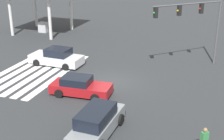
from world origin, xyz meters
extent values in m
plane|color=#2B2D30|center=(0.00, 0.00, 0.00)|extent=(112.75, 112.75, 0.00)
cube|color=silver|center=(0.00, -9.37, 0.00)|extent=(10.41, 0.60, 0.01)
cube|color=silver|center=(0.00, -8.42, 0.00)|extent=(10.41, 0.60, 0.01)
cube|color=silver|center=(0.00, -7.47, 0.00)|extent=(10.41, 0.60, 0.01)
cube|color=silver|center=(0.00, -6.52, 0.00)|extent=(10.41, 0.60, 0.01)
cube|color=silver|center=(0.00, -5.57, 0.00)|extent=(10.41, 0.60, 0.01)
cube|color=silver|center=(0.00, -4.62, 0.00)|extent=(10.41, 0.60, 0.01)
cylinder|color=#47474C|center=(-7.32, 7.32, 2.96)|extent=(0.18, 0.18, 5.92)
cylinder|color=#47474C|center=(-4.87, 4.87, 5.67)|extent=(4.98, 4.98, 0.12)
cube|color=black|center=(-5.85, 5.85, 5.20)|extent=(0.40, 0.40, 0.84)
sphere|color=red|center=(-5.74, 5.74, 5.20)|extent=(0.16, 0.16, 0.16)
cube|color=black|center=(-4.26, 4.26, 5.20)|extent=(0.40, 0.40, 0.84)
sphere|color=gold|center=(-4.15, 4.15, 5.20)|extent=(0.16, 0.16, 0.16)
cube|color=black|center=(-2.67, 2.67, 5.20)|extent=(0.40, 0.40, 0.84)
sphere|color=green|center=(-2.56, 2.56, 5.20)|extent=(0.16, 0.16, 0.16)
cube|color=silver|center=(-2.07, -6.13, 0.54)|extent=(2.04, 4.87, 0.74)
cube|color=black|center=(-2.07, -5.89, 1.24)|extent=(1.78, 2.11, 0.66)
cylinder|color=black|center=(-1.14, -7.65, 0.31)|extent=(0.24, 0.63, 0.62)
cylinder|color=black|center=(-3.09, -7.60, 0.31)|extent=(0.24, 0.63, 0.62)
cylinder|color=black|center=(-1.05, -4.66, 0.31)|extent=(0.24, 0.63, 0.62)
cylinder|color=black|center=(-3.01, -4.61, 0.31)|extent=(0.24, 0.63, 0.62)
cube|color=gray|center=(7.38, 1.81, 0.57)|extent=(4.72, 1.76, 0.76)
cube|color=black|center=(7.55, 1.81, 1.31)|extent=(2.72, 1.55, 0.72)
cylinder|color=black|center=(5.91, 1.00, 0.35)|extent=(0.70, 0.24, 0.69)
cylinder|color=black|center=(5.95, 2.69, 0.35)|extent=(0.70, 0.24, 0.69)
cylinder|color=black|center=(8.81, 0.93, 0.35)|extent=(0.70, 0.24, 0.69)
cube|color=maroon|center=(2.93, -1.29, 0.50)|extent=(2.04, 4.43, 0.65)
cube|color=black|center=(2.95, -1.61, 1.09)|extent=(1.70, 2.12, 0.54)
cylinder|color=black|center=(1.95, -0.02, 0.31)|extent=(0.26, 0.63, 0.62)
cylinder|color=black|center=(3.72, 0.10, 0.31)|extent=(0.26, 0.63, 0.62)
cylinder|color=black|center=(2.14, -2.69, 0.31)|extent=(0.26, 0.63, 0.62)
cylinder|color=black|center=(3.91, -2.57, 0.31)|extent=(0.26, 0.63, 0.62)
cube|color=#B2B2B7|center=(-12.29, -13.80, 0.65)|extent=(0.70, 1.10, 1.30)
cylinder|color=silver|center=(-14.98, -16.49, 2.46)|extent=(0.36, 0.36, 4.92)
cylinder|color=silver|center=(-9.60, -16.49, 2.46)|extent=(0.36, 0.36, 4.92)
cylinder|color=silver|center=(-14.98, -11.11, 2.46)|extent=(0.36, 0.36, 4.92)
cylinder|color=silver|center=(-9.60, -11.11, 2.46)|extent=(0.36, 0.36, 4.92)
cube|color=#337A42|center=(7.42, 7.55, 1.11)|extent=(0.41, 0.41, 0.63)
sphere|color=#8C6647|center=(7.42, 7.55, 1.53)|extent=(0.21, 0.21, 0.21)
camera|label=1|loc=(21.36, 7.75, 9.69)|focal=50.00mm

